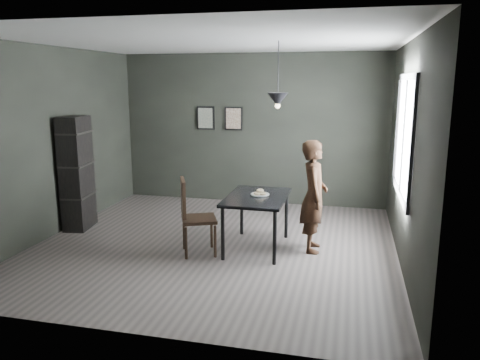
% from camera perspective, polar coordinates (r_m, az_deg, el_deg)
% --- Properties ---
extents(ground, '(5.00, 5.00, 0.00)m').
position_cam_1_polar(ground, '(6.76, -3.01, -7.84)').
color(ground, '#3A3432').
rests_on(ground, ground).
extents(back_wall, '(5.00, 0.10, 2.80)m').
position_cam_1_polar(back_wall, '(8.83, 1.48, 6.18)').
color(back_wall, black).
rests_on(back_wall, ground).
extents(ceiling, '(5.00, 5.00, 0.02)m').
position_cam_1_polar(ceiling, '(6.38, -3.30, 16.54)').
color(ceiling, silver).
rests_on(ceiling, ground).
extents(window_assembly, '(0.04, 1.96, 1.56)m').
position_cam_1_polar(window_assembly, '(6.37, 19.33, 5.08)').
color(window_assembly, white).
rests_on(window_assembly, ground).
extents(cafe_table, '(0.80, 1.20, 0.75)m').
position_cam_1_polar(cafe_table, '(6.42, 2.07, -2.63)').
color(cafe_table, black).
rests_on(cafe_table, ground).
extents(white_plate, '(0.23, 0.23, 0.01)m').
position_cam_1_polar(white_plate, '(6.44, 2.46, -1.82)').
color(white_plate, white).
rests_on(white_plate, cafe_table).
extents(donut_pile, '(0.17, 0.17, 0.08)m').
position_cam_1_polar(donut_pile, '(6.43, 2.46, -1.54)').
color(donut_pile, '#F7EBC0').
rests_on(donut_pile, white_plate).
extents(woman, '(0.42, 0.59, 1.53)m').
position_cam_1_polar(woman, '(6.40, 8.99, -1.96)').
color(woman, black).
rests_on(woman, ground).
extents(wood_chair, '(0.59, 0.59, 1.03)m').
position_cam_1_polar(wood_chair, '(6.27, -5.89, -3.86)').
color(wood_chair, black).
rests_on(wood_chair, ground).
extents(shelf_unit, '(0.42, 0.63, 1.76)m').
position_cam_1_polar(shelf_unit, '(7.72, -19.27, 0.79)').
color(shelf_unit, black).
rests_on(shelf_unit, ground).
extents(pendant_lamp, '(0.28, 0.28, 0.86)m').
position_cam_1_polar(pendant_lamp, '(6.28, 4.62, 9.75)').
color(pendant_lamp, black).
rests_on(pendant_lamp, ground).
extents(framed_print_left, '(0.34, 0.04, 0.44)m').
position_cam_1_polar(framed_print_left, '(9.01, -4.21, 7.55)').
color(framed_print_left, black).
rests_on(framed_print_left, ground).
extents(framed_print_right, '(0.34, 0.04, 0.44)m').
position_cam_1_polar(framed_print_right, '(8.86, -0.79, 7.50)').
color(framed_print_right, black).
rests_on(framed_print_right, ground).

